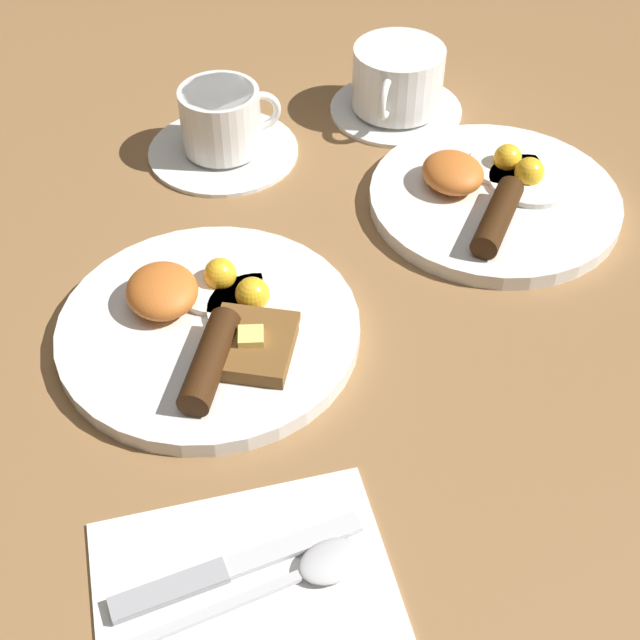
{
  "coord_description": "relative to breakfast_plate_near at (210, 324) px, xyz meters",
  "views": [
    {
      "loc": [
        0.52,
        -0.07,
        0.54
      ],
      "look_at": [
        0.04,
        0.09,
        0.03
      ],
      "focal_mm": 50.0,
      "sensor_mm": 36.0,
      "label": 1
    }
  ],
  "objects": [
    {
      "name": "ground_plane",
      "position": [
        0.0,
        -0.0,
        -0.01
      ],
      "size": [
        3.0,
        3.0,
        0.0
      ],
      "primitive_type": "plane",
      "color": "olive"
    },
    {
      "name": "breakfast_plate_near",
      "position": [
        0.0,
        0.0,
        0.0
      ],
      "size": [
        0.25,
        0.25,
        0.04
      ],
      "color": "white",
      "rests_on": "ground_plane"
    },
    {
      "name": "breakfast_plate_far",
      "position": [
        -0.09,
        0.3,
        -0.0
      ],
      "size": [
        0.24,
        0.24,
        0.04
      ],
      "color": "white",
      "rests_on": "ground_plane"
    },
    {
      "name": "teacup_near",
      "position": [
        -0.25,
        0.07,
        0.02
      ],
      "size": [
        0.16,
        0.16,
        0.07
      ],
      "color": "white",
      "rests_on": "ground_plane"
    },
    {
      "name": "teacup_far",
      "position": [
        -0.27,
        0.27,
        0.02
      ],
      "size": [
        0.15,
        0.15,
        0.08
      ],
      "color": "white",
      "rests_on": "ground_plane"
    },
    {
      "name": "napkin",
      "position": [
        0.23,
        -0.03,
        -0.01
      ],
      "size": [
        0.16,
        0.2,
        0.01
      ],
      "primitive_type": "cube",
      "rotation": [
        0.0,
        0.0,
        -0.07
      ],
      "color": "white",
      "rests_on": "ground_plane"
    },
    {
      "name": "knife",
      "position": [
        0.22,
        -0.04,
        -0.01
      ],
      "size": [
        0.03,
        0.17,
        0.01
      ],
      "rotation": [
        0.0,
        0.0,
        1.65
      ],
      "color": "silver",
      "rests_on": "napkin"
    },
    {
      "name": "spoon",
      "position": [
        0.24,
        0.01,
        -0.0
      ],
      "size": [
        0.04,
        0.16,
        0.01
      ],
      "rotation": [
        0.0,
        0.0,
        1.68
      ],
      "color": "silver",
      "rests_on": "napkin"
    }
  ]
}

